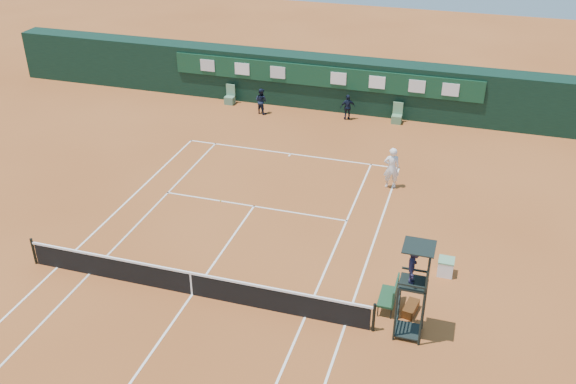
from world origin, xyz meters
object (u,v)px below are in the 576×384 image
object	(u,v)px
cooler	(446,267)
umpire_chair	(414,272)
tennis_net	(191,283)
player	(392,168)
player_bench	(391,294)

from	to	relation	value
cooler	umpire_chair	bearing A→B (deg)	-103.43
tennis_net	cooler	distance (m)	9.20
player	cooler	bearing A→B (deg)	99.86
umpire_chair	player_bench	bearing A→B (deg)	123.01
player_bench	cooler	bearing A→B (deg)	57.28
player_bench	cooler	xyz separation A→B (m)	(1.62, 2.52, -0.27)
player_bench	cooler	world-z (taller)	player_bench
tennis_net	cooler	size ratio (longest dim) A/B	20.00
tennis_net	player_bench	bearing A→B (deg)	11.00
player_bench	tennis_net	bearing A→B (deg)	-169.00
tennis_net	player_bench	distance (m)	6.87
player_bench	player	distance (m)	8.69
player_bench	umpire_chair	bearing A→B (deg)	-56.99
umpire_chair	player	size ratio (longest dim) A/B	1.74
player_bench	player	bearing A→B (deg)	99.15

